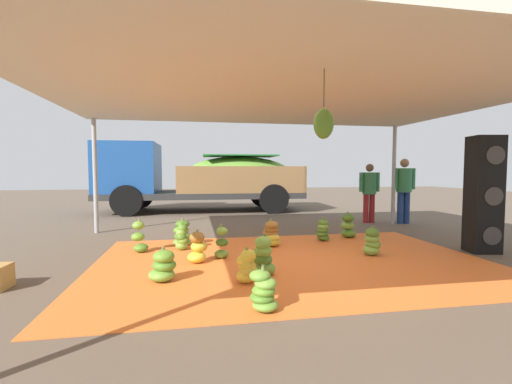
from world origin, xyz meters
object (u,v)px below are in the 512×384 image
object	(u,v)px
worker_1	(369,188)
banana_bunch_6	(247,267)
banana_bunch_3	(263,292)
cargo_truck_main	(197,176)
banana_bunch_11	(323,231)
banana_bunch_9	(163,267)
banana_bunch_12	(271,234)
banana_bunch_2	(222,244)
worker_0	(404,186)
speaker_stack	(484,195)
banana_bunch_4	(139,238)
banana_bunch_7	(182,234)
banana_bunch_10	(198,248)
banana_bunch_0	(264,257)
banana_bunch_8	(372,242)
banana_bunch_1	(348,226)
banana_bunch_5	(182,238)

from	to	relation	value
worker_1	banana_bunch_6	bearing A→B (deg)	-132.43
banana_bunch_3	cargo_truck_main	distance (m)	9.21
worker_1	banana_bunch_11	bearing A→B (deg)	-134.98
banana_bunch_9	banana_bunch_12	xyz separation A→B (m)	(1.87, 1.81, 0.04)
banana_bunch_2	banana_bunch_6	world-z (taller)	banana_bunch_2
cargo_truck_main	worker_0	bearing A→B (deg)	-35.82
banana_bunch_12	speaker_stack	size ratio (longest dim) A/B	0.25
speaker_stack	banana_bunch_6	bearing A→B (deg)	-168.01
banana_bunch_4	banana_bunch_7	xyz separation A→B (m)	(0.73, 0.40, -0.02)
banana_bunch_9	banana_bunch_10	bearing A→B (deg)	61.90
banana_bunch_7	banana_bunch_10	xyz separation A→B (m)	(0.28, -1.28, -0.00)
cargo_truck_main	worker_1	distance (m)	5.95
worker_0	worker_1	world-z (taller)	worker_0
banana_bunch_0	banana_bunch_9	bearing A→B (deg)	-177.97
banana_bunch_8	banana_bunch_10	world-z (taller)	banana_bunch_10
banana_bunch_12	banana_bunch_8	bearing A→B (deg)	-33.44
banana_bunch_1	banana_bunch_7	world-z (taller)	banana_bunch_1
banana_bunch_4	banana_bunch_10	bearing A→B (deg)	-41.22
banana_bunch_8	worker_1	distance (m)	4.02
banana_bunch_3	worker_0	bearing A→B (deg)	45.96
banana_bunch_2	banana_bunch_5	distance (m)	0.98
speaker_stack	banana_bunch_1	bearing A→B (deg)	136.86
banana_bunch_11	worker_0	size ratio (longest dim) A/B	0.28
banana_bunch_8	banana_bunch_9	world-z (taller)	banana_bunch_8
banana_bunch_1	banana_bunch_12	world-z (taller)	banana_bunch_1
banana_bunch_5	banana_bunch_8	size ratio (longest dim) A/B	1.01
banana_bunch_0	banana_bunch_6	distance (m)	0.41
banana_bunch_11	worker_0	xyz separation A→B (m)	(3.06, 1.89, 0.82)
banana_bunch_0	banana_bunch_7	distance (m)	2.40
banana_bunch_3	banana_bunch_1	bearing A→B (deg)	53.65
banana_bunch_8	banana_bunch_12	xyz separation A→B (m)	(-1.54, 1.02, 0.01)
banana_bunch_0	banana_bunch_7	world-z (taller)	banana_bunch_0
banana_bunch_10	banana_bunch_11	distance (m)	2.84
banana_bunch_8	banana_bunch_12	bearing A→B (deg)	146.56
banana_bunch_3	worker_1	xyz separation A→B (m)	(4.13, 5.47, 0.75)
banana_bunch_0	banana_bunch_5	bearing A→B (deg)	124.07
banana_bunch_4	banana_bunch_9	world-z (taller)	banana_bunch_4
worker_0	worker_1	distance (m)	0.91
banana_bunch_2	banana_bunch_9	world-z (taller)	banana_bunch_2
banana_bunch_8	banana_bunch_0	bearing A→B (deg)	-159.89
banana_bunch_2	banana_bunch_11	bearing A→B (deg)	25.27
banana_bunch_3	banana_bunch_11	size ratio (longest dim) A/B	0.96
banana_bunch_1	banana_bunch_7	size ratio (longest dim) A/B	1.02
speaker_stack	banana_bunch_5	bearing A→B (deg)	168.34
banana_bunch_0	banana_bunch_11	distance (m)	2.63
banana_bunch_3	banana_bunch_6	bearing A→B (deg)	91.82
banana_bunch_4	banana_bunch_8	distance (m)	4.07
banana_bunch_7	banana_bunch_11	bearing A→B (deg)	-1.06
banana_bunch_12	worker_0	size ratio (longest dim) A/B	0.29
banana_bunch_3	banana_bunch_12	world-z (taller)	banana_bunch_12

